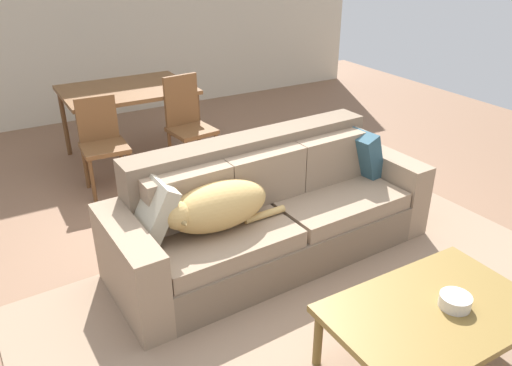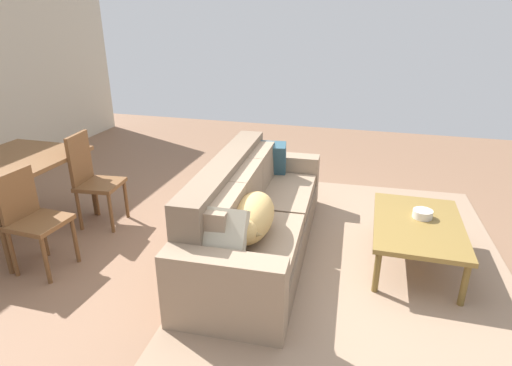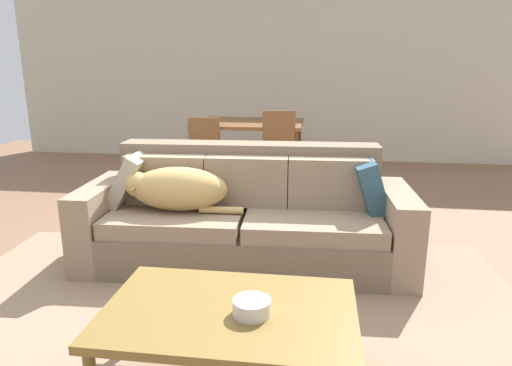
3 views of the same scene
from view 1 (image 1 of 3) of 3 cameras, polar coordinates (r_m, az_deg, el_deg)
The scene contains 12 objects.
ground_plane at distance 3.70m, azimuth -1.71°, elevation -9.55°, with size 10.00×10.00×0.00m, color brown.
back_partition at distance 6.85m, azimuth -18.95°, elevation 18.07°, with size 8.00×0.12×2.70m, color beige.
area_rug at distance 3.30m, azimuth 10.12°, elevation -15.16°, with size 3.71×2.60×0.01m, color #987B61.
couch at distance 3.70m, azimuth 1.53°, elevation -3.41°, with size 2.42×0.95×0.86m.
dog_on_left_cushion at distance 3.28m, azimuth -4.55°, elevation -2.71°, with size 0.87×0.36×0.32m.
throw_pillow_by_left_arm at distance 3.25m, azimuth -11.97°, elevation -2.97°, with size 0.10×0.41×0.41m, color #B5AB91.
throw_pillow_by_right_arm at distance 4.13m, azimuth 11.51°, elevation 3.36°, with size 0.14×0.38×0.38m, color #2F5364.
coffee_table at distance 2.90m, azimuth 19.50°, elevation -13.96°, with size 1.12×0.72×0.41m.
bowl_on_coffee_table at distance 2.90m, azimuth 21.66°, elevation -12.35°, with size 0.17×0.17×0.07m, color silver.
dining_table at distance 5.42m, azimuth -14.42°, elevation 9.70°, with size 1.28×0.96×0.77m.
dining_chair_near_left at distance 4.81m, azimuth -17.06°, elevation 4.68°, with size 0.42×0.42×0.87m.
dining_chair_near_right at distance 5.07m, azimuth -7.79°, elevation 7.03°, with size 0.44×0.44×0.96m.
Camera 1 is at (-1.41, -2.65, 2.16)m, focal length 35.25 mm.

